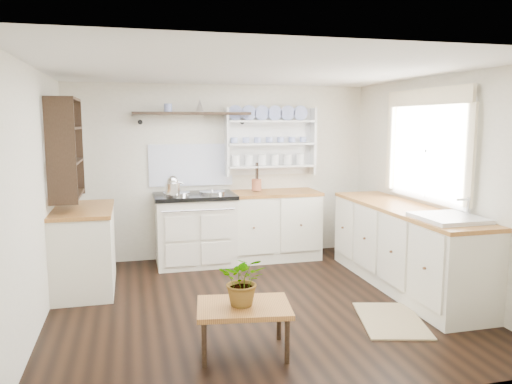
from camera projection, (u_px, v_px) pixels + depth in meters
floor at (257, 304)px, 5.02m from camera, size 4.00×3.80×0.01m
wall_back at (222, 172)px, 6.68m from camera, size 4.00×0.02×2.30m
wall_right at (437, 184)px, 5.35m from camera, size 0.02×3.80×2.30m
wall_left at (36, 198)px, 4.37m from camera, size 0.02×3.80×2.30m
ceiling at (257, 70)px, 4.70m from camera, size 4.00×3.80×0.01m
window at (427, 145)px, 5.42m from camera, size 0.08×1.55×1.22m
aga_cooker at (195, 229)px, 6.36m from camera, size 1.02×0.71×0.94m
back_cabinets at (271, 224)px, 6.64m from camera, size 1.27×0.63×0.90m
right_cabinets at (404, 246)px, 5.47m from camera, size 0.62×2.43×0.90m
belfast_sink at (448, 230)px, 4.70m from camera, size 0.55×0.60×0.45m
left_cabinets at (85, 248)px, 5.41m from camera, size 0.62×1.13×0.90m
plate_rack at (269, 141)px, 6.75m from camera, size 1.20×0.22×0.90m
high_shelf at (192, 114)px, 6.36m from camera, size 1.50×0.29×0.16m
left_shelving at (65, 147)px, 5.22m from camera, size 0.28×0.80×1.05m
kettle at (173, 185)px, 6.10m from camera, size 0.18×0.18×0.22m
utensil_crock at (257, 185)px, 6.60m from camera, size 0.13×0.13×0.15m
center_table at (244, 311)px, 3.91m from camera, size 0.79×0.62×0.39m
potted_plant at (244, 280)px, 3.88m from camera, size 0.45×0.42×0.40m
floor_rug at (391, 320)px, 4.58m from camera, size 0.75×0.96×0.02m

